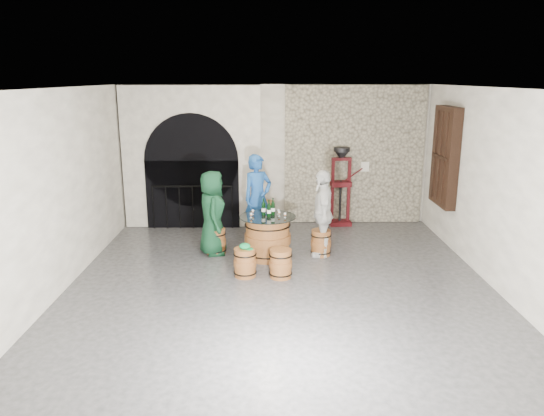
{
  "coord_description": "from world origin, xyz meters",
  "views": [
    {
      "loc": [
        -0.19,
        -7.89,
        3.36
      ],
      "look_at": [
        -0.12,
        1.17,
        1.05
      ],
      "focal_mm": 34.0,
      "sensor_mm": 36.0,
      "label": 1
    }
  ],
  "objects_px": {
    "person_white": "(323,213)",
    "wine_bottle_right": "(273,208)",
    "barrel_stool_left": "(216,241)",
    "person_green": "(212,213)",
    "barrel_stool_far": "(259,230)",
    "wine_bottle_center": "(269,210)",
    "barrel_stool_right": "(321,243)",
    "side_barrel": "(263,217)",
    "barrel_stool_near_left": "(245,263)",
    "barrel_table": "(268,237)",
    "wine_bottle_left": "(263,208)",
    "person_blue": "(258,198)",
    "barrel_stool_near_right": "(281,264)",
    "corking_press": "(341,180)"
  },
  "relations": [
    {
      "from": "barrel_stool_near_right",
      "to": "corking_press",
      "type": "xyz_separation_m",
      "value": [
        1.46,
        3.27,
        0.8
      ]
    },
    {
      "from": "wine_bottle_left",
      "to": "side_barrel",
      "type": "height_order",
      "value": "wine_bottle_left"
    },
    {
      "from": "person_white",
      "to": "side_barrel",
      "type": "relative_size",
      "value": 2.39
    },
    {
      "from": "person_blue",
      "to": "side_barrel",
      "type": "height_order",
      "value": "person_blue"
    },
    {
      "from": "person_white",
      "to": "person_green",
      "type": "bearing_deg",
      "value": -90.42
    },
    {
      "from": "barrel_stool_right",
      "to": "person_white",
      "type": "distance_m",
      "value": 0.59
    },
    {
      "from": "wine_bottle_right",
      "to": "barrel_stool_right",
      "type": "bearing_deg",
      "value": 0.76
    },
    {
      "from": "barrel_stool_far",
      "to": "wine_bottle_center",
      "type": "bearing_deg",
      "value": -78.42
    },
    {
      "from": "barrel_table",
      "to": "wine_bottle_left",
      "type": "relative_size",
      "value": 3.28
    },
    {
      "from": "barrel_stool_near_right",
      "to": "side_barrel",
      "type": "height_order",
      "value": "side_barrel"
    },
    {
      "from": "barrel_stool_far",
      "to": "wine_bottle_center",
      "type": "relative_size",
      "value": 1.56
    },
    {
      "from": "barrel_stool_far",
      "to": "barrel_stool_near_left",
      "type": "height_order",
      "value": "same"
    },
    {
      "from": "wine_bottle_left",
      "to": "barrel_stool_far",
      "type": "bearing_deg",
      "value": 96.9
    },
    {
      "from": "barrel_stool_far",
      "to": "barrel_stool_right",
      "type": "xyz_separation_m",
      "value": [
        1.22,
        -0.9,
        0.0
      ]
    },
    {
      "from": "wine_bottle_right",
      "to": "corking_press",
      "type": "xyz_separation_m",
      "value": [
        1.58,
        2.14,
        0.1
      ]
    },
    {
      "from": "person_blue",
      "to": "person_white",
      "type": "height_order",
      "value": "person_blue"
    },
    {
      "from": "person_white",
      "to": "wine_bottle_right",
      "type": "bearing_deg",
      "value": -86.36
    },
    {
      "from": "corking_press",
      "to": "wine_bottle_right",
      "type": "bearing_deg",
      "value": -131.57
    },
    {
      "from": "side_barrel",
      "to": "corking_press",
      "type": "distance_m",
      "value": 2.0
    },
    {
      "from": "person_green",
      "to": "barrel_stool_near_left",
      "type": "bearing_deg",
      "value": -159.74
    },
    {
      "from": "barrel_stool_near_left",
      "to": "wine_bottle_left",
      "type": "relative_size",
      "value": 1.56
    },
    {
      "from": "barrel_stool_near_left",
      "to": "corking_press",
      "type": "height_order",
      "value": "corking_press"
    },
    {
      "from": "wine_bottle_right",
      "to": "side_barrel",
      "type": "xyz_separation_m",
      "value": [
        -0.2,
        1.56,
        -0.6
      ]
    },
    {
      "from": "barrel_stool_left",
      "to": "wine_bottle_center",
      "type": "height_order",
      "value": "wine_bottle_center"
    },
    {
      "from": "barrel_stool_near_left",
      "to": "wine_bottle_right",
      "type": "bearing_deg",
      "value": 65.3
    },
    {
      "from": "barrel_stool_left",
      "to": "barrel_stool_near_left",
      "type": "distance_m",
      "value": 1.34
    },
    {
      "from": "barrel_table",
      "to": "barrel_stool_right",
      "type": "xyz_separation_m",
      "value": [
        1.03,
        0.12,
        -0.16
      ]
    },
    {
      "from": "barrel_stool_left",
      "to": "wine_bottle_right",
      "type": "distance_m",
      "value": 1.32
    },
    {
      "from": "wine_bottle_left",
      "to": "wine_bottle_center",
      "type": "relative_size",
      "value": 1.0
    },
    {
      "from": "person_green",
      "to": "barrel_stool_near_right",
      "type": "bearing_deg",
      "value": -143.21
    },
    {
      "from": "barrel_table",
      "to": "barrel_stool_right",
      "type": "relative_size",
      "value": 2.11
    },
    {
      "from": "wine_bottle_left",
      "to": "wine_bottle_center",
      "type": "xyz_separation_m",
      "value": [
        0.1,
        -0.12,
        0.0
      ]
    },
    {
      "from": "barrel_stool_left",
      "to": "person_green",
      "type": "distance_m",
      "value": 0.57
    },
    {
      "from": "barrel_stool_right",
      "to": "barrel_stool_near_right",
      "type": "bearing_deg",
      "value": -125.36
    },
    {
      "from": "barrel_stool_far",
      "to": "wine_bottle_right",
      "type": "bearing_deg",
      "value": -72.24
    },
    {
      "from": "wine_bottle_right",
      "to": "person_white",
      "type": "bearing_deg",
      "value": 0.87
    },
    {
      "from": "barrel_stool_right",
      "to": "barrel_stool_near_left",
      "type": "height_order",
      "value": "same"
    },
    {
      "from": "barrel_table",
      "to": "wine_bottle_left",
      "type": "distance_m",
      "value": 0.56
    },
    {
      "from": "barrel_table",
      "to": "wine_bottle_left",
      "type": "bearing_deg",
      "value": 129.91
    },
    {
      "from": "person_green",
      "to": "person_blue",
      "type": "bearing_deg",
      "value": -53.3
    },
    {
      "from": "barrel_stool_left",
      "to": "side_barrel",
      "type": "height_order",
      "value": "side_barrel"
    },
    {
      "from": "barrel_stool_far",
      "to": "wine_bottle_left",
      "type": "distance_m",
      "value": 1.17
    },
    {
      "from": "barrel_table",
      "to": "barrel_stool_left",
      "type": "distance_m",
      "value": 1.05
    },
    {
      "from": "barrel_stool_left",
      "to": "barrel_table",
      "type": "bearing_deg",
      "value": -12.85
    },
    {
      "from": "person_blue",
      "to": "wine_bottle_left",
      "type": "distance_m",
      "value": 1.03
    },
    {
      "from": "barrel_stool_far",
      "to": "corking_press",
      "type": "xyz_separation_m",
      "value": [
        1.88,
        1.23,
        0.8
      ]
    },
    {
      "from": "barrel_stool_right",
      "to": "wine_bottle_center",
      "type": "height_order",
      "value": "wine_bottle_center"
    },
    {
      "from": "barrel_stool_right",
      "to": "wine_bottle_right",
      "type": "height_order",
      "value": "wine_bottle_right"
    },
    {
      "from": "barrel_stool_right",
      "to": "wine_bottle_left",
      "type": "relative_size",
      "value": 1.56
    },
    {
      "from": "barrel_stool_right",
      "to": "person_blue",
      "type": "relative_size",
      "value": 0.28
    }
  ]
}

